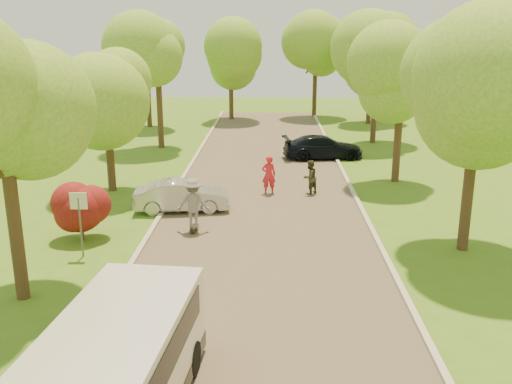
# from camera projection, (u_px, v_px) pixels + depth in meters

# --- Properties ---
(ground) EXTENTS (100.00, 100.00, 0.00)m
(ground) POSITION_uv_depth(u_px,v_px,m) (257.00, 318.00, 14.63)
(ground) COLOR #426D1A
(ground) RESTS_ON ground
(road) EXTENTS (8.00, 60.00, 0.01)m
(road) POSITION_uv_depth(u_px,v_px,m) (262.00, 219.00, 22.32)
(road) COLOR #4C4438
(road) RESTS_ON ground
(curb_left) EXTENTS (0.18, 60.00, 0.12)m
(curb_left) POSITION_uv_depth(u_px,v_px,m) (160.00, 217.00, 22.41)
(curb_left) COLOR #B2AD9E
(curb_left) RESTS_ON ground
(curb_right) EXTENTS (0.18, 60.00, 0.12)m
(curb_right) POSITION_uv_depth(u_px,v_px,m) (366.00, 218.00, 22.20)
(curb_right) COLOR #B2AD9E
(curb_right) RESTS_ON ground
(street_sign) EXTENTS (0.55, 0.06, 2.17)m
(street_sign) POSITION_uv_depth(u_px,v_px,m) (79.00, 211.00, 18.20)
(street_sign) COLOR #59595E
(street_sign) RESTS_ON ground
(red_shrub) EXTENTS (1.70, 1.70, 1.95)m
(red_shrub) POSITION_uv_depth(u_px,v_px,m) (80.00, 210.00, 19.78)
(red_shrub) COLOR #382619
(red_shrub) RESTS_ON ground
(tree_l_mida) EXTENTS (4.71, 4.60, 7.39)m
(tree_l_mida) POSITION_uv_depth(u_px,v_px,m) (9.00, 111.00, 14.34)
(tree_l_mida) COLOR #382619
(tree_l_mida) RESTS_ON ground
(tree_l_midb) EXTENTS (4.30, 4.20, 6.62)m
(tree_l_midb) POSITION_uv_depth(u_px,v_px,m) (110.00, 90.00, 25.09)
(tree_l_midb) COLOR #382619
(tree_l_midb) RESTS_ON ground
(tree_l_far) EXTENTS (4.92, 4.80, 7.79)m
(tree_l_far) POSITION_uv_depth(u_px,v_px,m) (161.00, 59.00, 34.45)
(tree_l_far) COLOR #382619
(tree_l_far) RESTS_ON ground
(tree_r_mida) EXTENTS (5.13, 5.00, 7.95)m
(tree_r_mida) POSITION_uv_depth(u_px,v_px,m) (487.00, 83.00, 17.74)
(tree_r_mida) COLOR #382619
(tree_r_mida) RESTS_ON ground
(tree_r_midb) EXTENTS (4.51, 4.40, 7.01)m
(tree_r_midb) POSITION_uv_depth(u_px,v_px,m) (406.00, 80.00, 26.59)
(tree_r_midb) COLOR #382619
(tree_r_midb) RESTS_ON ground
(tree_r_far) EXTENTS (5.33, 5.20, 8.34)m
(tree_r_far) POSITION_uv_depth(u_px,v_px,m) (381.00, 52.00, 35.92)
(tree_r_far) COLOR #382619
(tree_r_far) RESTS_ON ground
(tree_bg_a) EXTENTS (5.12, 5.00, 7.72)m
(tree_bg_a) POSITION_uv_depth(u_px,v_px,m) (149.00, 56.00, 42.25)
(tree_bg_a) COLOR #382619
(tree_bg_a) RESTS_ON ground
(tree_bg_b) EXTENTS (5.12, 5.00, 7.95)m
(tree_bg_b) POSITION_uv_depth(u_px,v_px,m) (375.00, 52.00, 43.67)
(tree_bg_b) COLOR #382619
(tree_bg_b) RESTS_ON ground
(tree_bg_c) EXTENTS (4.92, 4.80, 7.33)m
(tree_bg_c) POSITION_uv_depth(u_px,v_px,m) (233.00, 57.00, 46.02)
(tree_bg_c) COLOR #382619
(tree_bg_c) RESTS_ON ground
(tree_bg_d) EXTENTS (5.12, 5.00, 7.72)m
(tree_bg_d) POSITION_uv_depth(u_px,v_px,m) (318.00, 53.00, 47.68)
(tree_bg_d) COLOR #382619
(tree_bg_d) RESTS_ON ground
(minivan) EXTENTS (2.71, 5.80, 2.09)m
(minivan) POSITION_uv_depth(u_px,v_px,m) (115.00, 374.00, 10.35)
(minivan) COLOR silver
(minivan) RESTS_ON ground
(silver_sedan) EXTENTS (3.97, 1.77, 1.26)m
(silver_sedan) POSITION_uv_depth(u_px,v_px,m) (182.00, 196.00, 23.18)
(silver_sedan) COLOR #ADADB2
(silver_sedan) RESTS_ON ground
(dark_sedan) EXTENTS (4.78, 2.46, 1.33)m
(dark_sedan) POSITION_uv_depth(u_px,v_px,m) (323.00, 147.00, 32.71)
(dark_sedan) COLOR black
(dark_sedan) RESTS_ON ground
(longboard) EXTENTS (0.28, 0.96, 0.11)m
(longboard) POSITION_uv_depth(u_px,v_px,m) (194.00, 228.00, 20.99)
(longboard) COLOR black
(longboard) RESTS_ON ground
(skateboarder) EXTENTS (1.22, 0.71, 1.86)m
(skateboarder) POSITION_uv_depth(u_px,v_px,m) (193.00, 203.00, 20.73)
(skateboarder) COLOR slate
(skateboarder) RESTS_ON longboard
(person_striped) EXTENTS (0.69, 0.51, 1.75)m
(person_striped) POSITION_uv_depth(u_px,v_px,m) (269.00, 175.00, 25.55)
(person_striped) COLOR red
(person_striped) RESTS_ON ground
(person_olive) EXTENTS (0.95, 0.95, 1.56)m
(person_olive) POSITION_uv_depth(u_px,v_px,m) (310.00, 177.00, 25.53)
(person_olive) COLOR #2D331F
(person_olive) RESTS_ON ground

